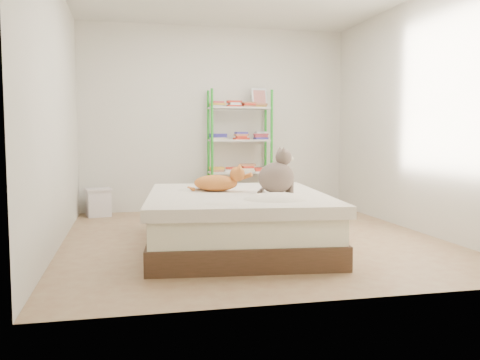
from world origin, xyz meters
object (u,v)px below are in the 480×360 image
object	(u,v)px
grey_cat	(276,171)
cardboard_box	(223,203)
orange_cat	(216,181)
white_bin	(99,202)
shelf_unit	(240,150)
bed	(237,220)

from	to	relation	value
grey_cat	cardboard_box	size ratio (longest dim) A/B	0.61
cardboard_box	grey_cat	bearing A→B (deg)	-58.78
orange_cat	white_bin	xyz separation A→B (m)	(-1.22, 2.03, -0.44)
shelf_unit	orange_cat	bearing A→B (deg)	-108.76
grey_cat	shelf_unit	size ratio (longest dim) A/B	0.24
grey_cat	white_bin	distance (m)	2.96
bed	shelf_unit	distance (m)	2.45
orange_cat	grey_cat	xyz separation A→B (m)	(0.53, -0.29, 0.11)
grey_cat	white_bin	world-z (taller)	grey_cat
bed	cardboard_box	distance (m)	1.77
bed	shelf_unit	bearing A→B (deg)	82.69
shelf_unit	grey_cat	bearing A→B (deg)	-94.35
bed	cardboard_box	xyz separation A→B (m)	(0.20, 1.76, -0.07)
grey_cat	cardboard_box	distance (m)	1.93
orange_cat	cardboard_box	bearing A→B (deg)	95.27
grey_cat	shelf_unit	bearing A→B (deg)	-9.55
shelf_unit	cardboard_box	world-z (taller)	shelf_unit
grey_cat	shelf_unit	xyz separation A→B (m)	(0.18, 2.39, 0.13)
orange_cat	cardboard_box	world-z (taller)	orange_cat
orange_cat	grey_cat	world-z (taller)	grey_cat
orange_cat	shelf_unit	size ratio (longest dim) A/B	0.29
cardboard_box	white_bin	distance (m)	1.66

